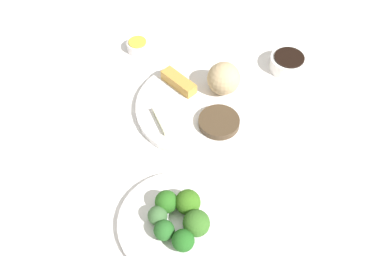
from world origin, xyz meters
name	(u,v)px	position (x,y,z in m)	size (l,w,h in m)	color
tabletop	(197,112)	(0.00, 0.00, 0.01)	(2.20, 2.20, 0.02)	white
main_plate	(198,107)	(0.00, 0.00, 0.03)	(0.29, 0.29, 0.02)	white
rice_scoop	(224,78)	(0.01, -0.08, 0.08)	(0.08, 0.08, 0.08)	tan
spring_roll	(179,82)	(0.07, 0.01, 0.05)	(0.10, 0.03, 0.03)	gold
crab_rangoon_wonton	(172,118)	(-0.01, 0.07, 0.04)	(0.08, 0.07, 0.01)	beige
stir_fry_heap	(219,122)	(-0.08, -0.01, 0.04)	(0.09, 0.09, 0.02)	#483624
broccoli_plate	(175,223)	(-0.23, 0.20, 0.03)	(0.22, 0.22, 0.01)	white
broccoli_floret_0	(164,230)	(-0.24, 0.23, 0.05)	(0.04, 0.04, 0.04)	#266024
broccoli_floret_1	(188,202)	(-0.22, 0.16, 0.06)	(0.05, 0.05, 0.05)	#376D1A
broccoli_floret_2	(166,202)	(-0.19, 0.20, 0.06)	(0.05, 0.05, 0.05)	#2A671D
broccoli_floret_3	(158,216)	(-0.21, 0.23, 0.05)	(0.04, 0.04, 0.04)	#3C6737
broccoli_floret_4	(196,223)	(-0.26, 0.17, 0.06)	(0.05, 0.05, 0.05)	#366923
broccoli_floret_5	(183,240)	(-0.28, 0.21, 0.06)	(0.04, 0.04, 0.04)	#205D1D
soy_sauce_bowl	(288,63)	(-0.01, -0.27, 0.04)	(0.09, 0.09, 0.03)	white
soy_sauce_bowl_liquid	(289,57)	(-0.01, -0.27, 0.06)	(0.08, 0.08, 0.00)	black
sauce_ramekin_hot_mustard	(138,46)	(0.26, 0.02, 0.03)	(0.06, 0.06, 0.03)	white
sauce_ramekin_hot_mustard_liquid	(137,42)	(0.26, 0.02, 0.05)	(0.05, 0.05, 0.00)	gold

